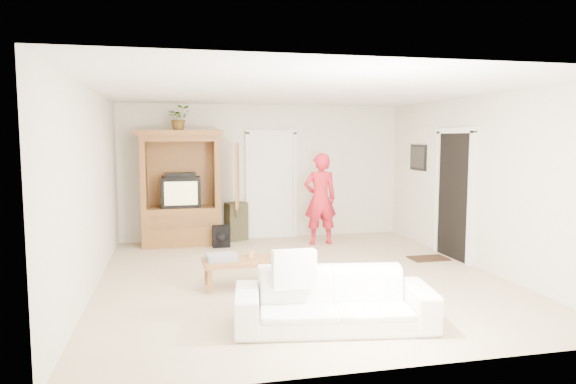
% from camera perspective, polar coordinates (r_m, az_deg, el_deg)
% --- Properties ---
extents(floor, '(6.00, 6.00, 0.00)m').
position_cam_1_polar(floor, '(7.36, 1.37, -9.41)').
color(floor, tan).
rests_on(floor, ground).
extents(ceiling, '(6.00, 6.00, 0.00)m').
position_cam_1_polar(ceiling, '(7.13, 1.42, 11.18)').
color(ceiling, white).
rests_on(ceiling, floor).
extents(wall_back, '(5.50, 0.00, 5.50)m').
position_cam_1_polar(wall_back, '(10.06, -2.73, 2.25)').
color(wall_back, silver).
rests_on(wall_back, floor).
extents(wall_front, '(5.50, 0.00, 5.50)m').
position_cam_1_polar(wall_front, '(4.30, 11.09, -2.90)').
color(wall_front, silver).
rests_on(wall_front, floor).
extents(wall_left, '(0.00, 6.00, 6.00)m').
position_cam_1_polar(wall_left, '(7.00, -21.03, 0.22)').
color(wall_left, silver).
rests_on(wall_left, floor).
extents(wall_right, '(0.00, 6.00, 6.00)m').
position_cam_1_polar(wall_right, '(8.23, 20.31, 1.05)').
color(wall_right, silver).
rests_on(wall_right, floor).
extents(armoire, '(1.82, 1.14, 2.10)m').
position_cam_1_polar(armoire, '(9.61, -11.68, -0.38)').
color(armoire, brown).
rests_on(armoire, floor).
extents(door_back, '(0.85, 0.05, 2.04)m').
position_cam_1_polar(door_back, '(10.08, -1.86, 0.66)').
color(door_back, white).
rests_on(door_back, floor).
extents(doorway_right, '(0.05, 0.90, 2.04)m').
position_cam_1_polar(doorway_right, '(8.75, 17.98, -0.43)').
color(doorway_right, black).
rests_on(doorway_right, floor).
extents(framed_picture, '(0.03, 0.60, 0.48)m').
position_cam_1_polar(framed_picture, '(9.85, 14.28, 3.74)').
color(framed_picture, black).
rests_on(framed_picture, wall_right).
extents(doormat, '(0.60, 0.40, 0.02)m').
position_cam_1_polar(doormat, '(8.71, 15.34, -7.12)').
color(doormat, '#382316').
rests_on(doormat, floor).
extents(plant, '(0.42, 0.37, 0.44)m').
position_cam_1_polar(plant, '(9.52, -12.00, 8.05)').
color(plant, '#4C7238').
rests_on(plant, armoire).
extents(man, '(0.62, 0.41, 1.68)m').
position_cam_1_polar(man, '(9.46, 3.60, -0.78)').
color(man, red).
rests_on(man, floor).
extents(sofa, '(2.13, 1.08, 0.59)m').
position_cam_1_polar(sofa, '(5.44, 5.12, -11.79)').
color(sofa, white).
rests_on(sofa, floor).
extents(coffee_table, '(1.02, 0.58, 0.37)m').
position_cam_1_polar(coffee_table, '(6.84, -5.24, -7.84)').
color(coffee_table, '#9B6435').
rests_on(coffee_table, floor).
extents(towel, '(0.40, 0.31, 0.08)m').
position_cam_1_polar(towel, '(6.80, -7.38, -7.20)').
color(towel, '#C74248').
rests_on(towel, coffee_table).
extents(candle, '(0.08, 0.08, 0.10)m').
position_cam_1_polar(candle, '(6.88, -4.17, -6.91)').
color(candle, tan).
rests_on(candle, coffee_table).
extents(backpack_black, '(0.32, 0.19, 0.38)m').
position_cam_1_polar(backpack_black, '(9.32, -7.43, -4.96)').
color(backpack_black, black).
rests_on(backpack_black, floor).
extents(backpack_olive, '(0.45, 0.39, 0.73)m').
position_cam_1_polar(backpack_olive, '(9.93, -5.77, -3.26)').
color(backpack_olive, '#47442B').
rests_on(backpack_olive, floor).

